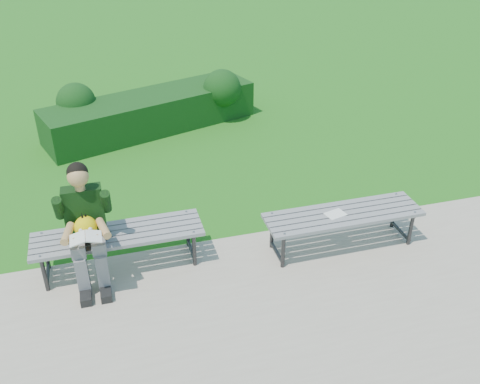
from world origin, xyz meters
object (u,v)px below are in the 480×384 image
bench_right (343,217)px  seated_boy (85,223)px  paper_sheet (335,214)px  hedge (152,109)px  bench_left (118,237)px

bench_right → seated_boy: bearing=175.9°
paper_sheet → hedge: bearing=110.9°
hedge → bench_left: 3.79m
bench_right → hedge: bearing=112.2°
bench_left → seated_boy: size_ratio=1.37×
hedge → bench_right: 4.31m
hedge → paper_sheet: (1.53, -3.99, 0.11)m
bench_right → paper_sheet: (-0.10, 0.00, 0.06)m
bench_right → paper_sheet: bearing=180.0°
bench_left → paper_sheet: 2.40m
bench_right → seated_boy: 2.81m
bench_left → paper_sheet: (2.38, -0.29, 0.06)m
hedge → bench_right: hedge is taller
hedge → paper_sheet: 4.27m
bench_left → paper_sheet: bench_left is taller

